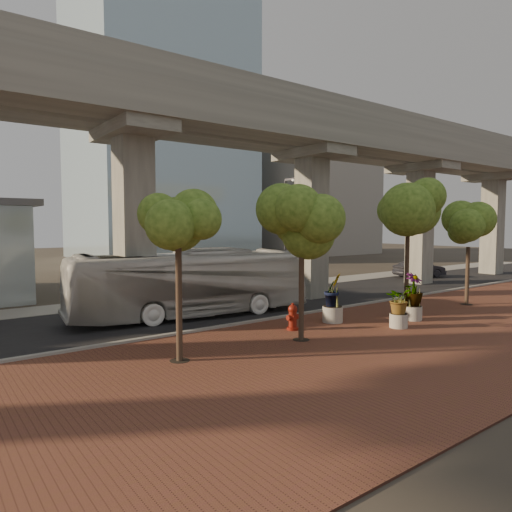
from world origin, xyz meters
TOP-DOWN VIEW (x-y plane):
  - ground at (0.00, 0.00)m, footprint 160.00×160.00m
  - brick_plaza at (0.00, -8.00)m, footprint 70.00×13.00m
  - asphalt_road at (0.00, 2.00)m, footprint 90.00×8.00m
  - curb_strip at (0.00, -2.00)m, footprint 70.00×0.25m
  - far_sidewalk at (0.00, 7.50)m, footprint 90.00×3.00m
  - transit_viaduct at (0.00, 2.00)m, footprint 72.00×5.60m
  - midrise_block at (38.00, 36.00)m, footprint 18.00×16.00m
  - transit_bus at (-3.32, 1.18)m, footprint 12.75×4.54m
  - parked_car at (21.63, 4.32)m, footprint 4.89×3.02m
  - fire_hydrant at (-1.18, -4.32)m, footprint 0.60×0.54m
  - planter_front at (3.02, -6.92)m, footprint 1.83×1.83m
  - planter_right at (5.00, -6.31)m, footprint 2.19×2.19m
  - planter_left at (1.45, -4.27)m, footprint 2.18×2.18m
  - street_tree_far_west at (-7.45, -5.48)m, footprint 3.29×3.29m
  - street_tree_near_west at (-2.10, -5.88)m, footprint 3.55×3.55m
  - street_tree_near_east at (5.87, -5.31)m, footprint 4.19×4.19m
  - street_tree_far_east at (11.39, -5.63)m, footprint 3.22×3.22m
  - streetlamp_east at (6.74, 5.39)m, footprint 0.40×1.16m

SIDE VIEW (x-z plane):
  - ground at x=0.00m, z-range 0.00..0.00m
  - asphalt_road at x=0.00m, z-range 0.00..0.04m
  - brick_plaza at x=0.00m, z-range 0.00..0.06m
  - far_sidewalk at x=0.00m, z-range 0.00..0.06m
  - curb_strip at x=0.00m, z-range 0.00..0.16m
  - fire_hydrant at x=-1.18m, z-range 0.04..1.24m
  - parked_car at x=21.63m, z-range 0.00..1.52m
  - planter_front at x=3.02m, z-range 0.28..2.29m
  - planter_right at x=5.00m, z-range 0.31..2.65m
  - planter_left at x=1.45m, z-range 0.32..2.72m
  - transit_bus at x=-3.32m, z-range 0.00..3.48m
  - street_tree_far_east at x=11.39m, z-range 1.49..7.32m
  - streetlamp_east at x=6.74m, z-range 0.67..8.68m
  - street_tree_near_west at x=-2.10m, z-range 1.69..8.24m
  - street_tree_far_west at x=-7.45m, z-range 1.75..8.19m
  - street_tree_near_east at x=5.87m, z-range 1.81..9.18m
  - transit_viaduct at x=0.00m, z-range 1.09..13.49m
  - midrise_block at x=38.00m, z-range 0.00..24.00m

